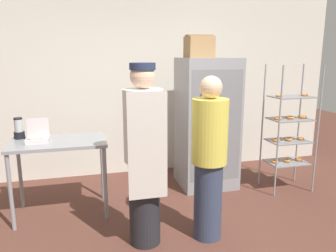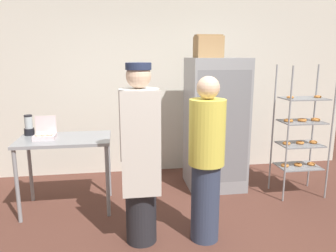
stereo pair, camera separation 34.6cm
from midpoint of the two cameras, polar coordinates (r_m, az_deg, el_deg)
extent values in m
cube|color=silver|center=(5.19, -6.44, 7.98)|extent=(6.40, 0.12, 2.94)
cube|color=gray|center=(4.63, 4.62, 0.47)|extent=(0.77, 0.71, 1.81)
cube|color=gray|center=(4.31, 6.12, -0.20)|extent=(0.71, 0.02, 1.49)
cylinder|color=silver|center=(4.21, 3.57, -0.07)|extent=(0.02, 0.02, 0.89)
cylinder|color=#93969B|center=(4.38, 16.59, -1.26)|extent=(0.02, 0.02, 1.73)
cylinder|color=#93969B|center=(4.71, 22.78, -0.79)|extent=(0.02, 0.02, 1.73)
cylinder|color=#93969B|center=(4.72, 14.08, -0.16)|extent=(0.02, 0.02, 1.73)
cylinder|color=#93969B|center=(5.03, 20.02, 0.21)|extent=(0.02, 0.02, 1.73)
cube|color=gray|center=(4.82, 18.04, -6.02)|extent=(0.54, 0.37, 0.01)
torus|color=orange|center=(4.72, 16.10, -6.00)|extent=(0.10, 0.10, 0.03)
torus|color=orange|center=(4.82, 18.06, -5.76)|extent=(0.10, 0.10, 0.03)
torus|color=orange|center=(4.92, 19.94, -5.52)|extent=(0.10, 0.10, 0.03)
cube|color=gray|center=(4.74, 18.29, -2.51)|extent=(0.54, 0.37, 0.01)
torus|color=orange|center=(4.64, 16.32, -2.41)|extent=(0.10, 0.10, 0.03)
torus|color=orange|center=(4.73, 18.31, -2.24)|extent=(0.10, 0.10, 0.03)
torus|color=orange|center=(4.84, 20.21, -2.07)|extent=(0.10, 0.10, 0.03)
cube|color=gray|center=(4.67, 18.54, 1.11)|extent=(0.54, 0.37, 0.01)
torus|color=orange|center=(4.57, 16.55, 1.30)|extent=(0.12, 0.12, 0.03)
torus|color=orange|center=(4.67, 18.56, 1.40)|extent=(0.12, 0.12, 0.03)
torus|color=orange|center=(4.78, 20.48, 1.49)|extent=(0.12, 0.12, 0.03)
cube|color=gray|center=(4.63, 18.79, 4.83)|extent=(0.54, 0.37, 0.01)
torus|color=orange|center=(4.52, 16.78, 5.06)|extent=(0.09, 0.09, 0.03)
torus|color=orange|center=(4.73, 20.75, 5.08)|extent=(0.09, 0.09, 0.03)
cube|color=gray|center=(4.00, -20.93, -2.69)|extent=(1.07, 0.65, 0.04)
cylinder|color=gray|center=(3.96, -28.07, -10.30)|extent=(0.04, 0.04, 0.85)
cylinder|color=gray|center=(3.84, -13.43, -9.82)|extent=(0.04, 0.04, 0.85)
cylinder|color=gray|center=(4.48, -26.43, -7.57)|extent=(0.04, 0.04, 0.85)
cylinder|color=gray|center=(4.38, -13.62, -7.06)|extent=(0.04, 0.04, 0.85)
cube|color=silver|center=(4.01, -24.09, -2.28)|extent=(0.24, 0.20, 0.05)
cube|color=silver|center=(4.09, -24.01, -0.18)|extent=(0.24, 0.01, 0.20)
torus|color=beige|center=(3.98, -25.08, -1.95)|extent=(0.08, 0.08, 0.02)
torus|color=beige|center=(3.97, -24.22, -1.91)|extent=(0.08, 0.08, 0.02)
torus|color=beige|center=(3.96, -23.36, -1.87)|extent=(0.08, 0.08, 0.02)
torus|color=beige|center=(4.05, -24.89, -1.69)|extent=(0.08, 0.08, 0.02)
torus|color=beige|center=(4.04, -24.05, -1.65)|extent=(0.08, 0.08, 0.02)
cylinder|color=black|center=(4.27, -26.61, -1.45)|extent=(0.12, 0.12, 0.08)
cylinder|color=#B2BCC1|center=(4.25, -26.76, 0.05)|extent=(0.09, 0.09, 0.15)
cylinder|color=black|center=(4.24, -26.87, 1.14)|extent=(0.09, 0.09, 0.02)
cube|color=#A87F51|center=(4.57, 3.23, 13.57)|extent=(0.35, 0.31, 0.28)
cube|color=#977249|center=(4.58, 3.25, 15.46)|extent=(0.36, 0.16, 0.02)
cylinder|color=#232328|center=(3.33, -7.15, -13.06)|extent=(0.31, 0.31, 0.86)
cylinder|color=silver|center=(3.08, -7.53, 0.05)|extent=(0.38, 0.38, 0.68)
sphere|color=beige|center=(3.02, -7.77, 8.60)|extent=(0.23, 0.23, 0.23)
cube|color=beige|center=(2.92, -6.96, -3.64)|extent=(0.36, 0.02, 0.99)
cylinder|color=#232D4C|center=(3.01, -7.82, 10.26)|extent=(0.24, 0.24, 0.06)
cylinder|color=#333D56|center=(3.42, 4.03, -12.84)|extent=(0.29, 0.29, 0.81)
cylinder|color=#DBCC4C|center=(3.18, 4.22, -0.97)|extent=(0.35, 0.35, 0.64)
sphere|color=beige|center=(3.11, 4.35, 6.73)|extent=(0.22, 0.22, 0.22)
camera|label=1|loc=(0.17, -92.86, -0.62)|focal=35.00mm
camera|label=2|loc=(0.17, 87.14, 0.62)|focal=35.00mm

